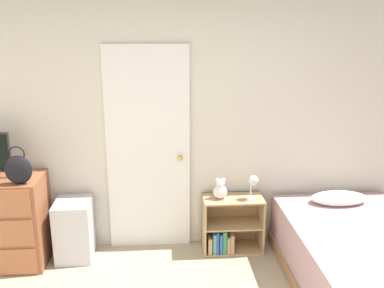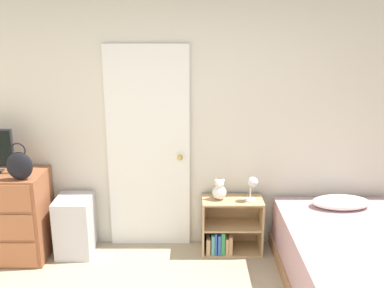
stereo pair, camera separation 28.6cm
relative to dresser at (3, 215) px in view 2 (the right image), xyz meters
name	(u,v)px [view 2 (the right image)]	position (x,y,z in m)	size (l,w,h in m)	color
wall_back	(192,123)	(1.83, 0.31, 0.84)	(10.00, 0.06, 2.55)	beige
door_closed	(150,150)	(1.42, 0.26, 0.59)	(0.81, 0.09, 2.04)	white
dresser	(3,215)	(0.00, 0.00, 0.00)	(0.88, 0.52, 0.86)	brown
handbag	(21,165)	(0.30, -0.16, 0.56)	(0.24, 0.11, 0.35)	black
storage_bin	(77,225)	(0.69, 0.06, -0.14)	(0.34, 0.39, 0.58)	silver
bookshelf	(229,230)	(2.20, 0.10, -0.21)	(0.59, 0.31, 0.56)	tan
teddy_bear	(221,191)	(2.11, 0.10, 0.22)	(0.14, 0.14, 0.21)	silver
desk_lamp	(254,185)	(2.43, 0.06, 0.30)	(0.12, 0.12, 0.25)	silver
bed	(368,273)	(3.27, -0.72, -0.17)	(1.23, 1.97, 0.64)	#996B47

